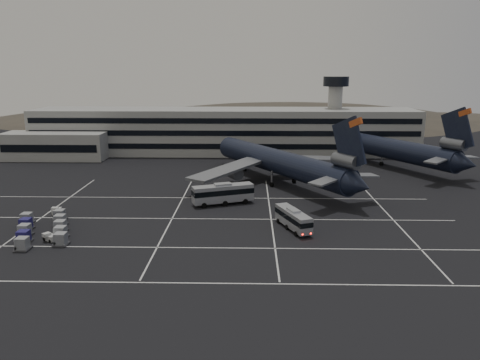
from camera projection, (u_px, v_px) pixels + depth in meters
name	position (u px, v px, depth m)	size (l,w,h in m)	color
ground	(203.00, 226.00, 80.89)	(260.00, 260.00, 0.00)	black
lane_markings	(209.00, 225.00, 81.57)	(90.00, 55.62, 0.01)	silver
terminal	(215.00, 132.00, 148.48)	(125.00, 26.00, 24.00)	gray
hills	(269.00, 142.00, 248.56)	(352.00, 180.00, 44.00)	#38332B
trijet_main	(280.00, 162.00, 109.23)	(41.31, 51.67, 18.08)	black
trijet_far	(385.00, 147.00, 128.85)	(34.71, 52.78, 18.08)	black
bus_near	(293.00, 218.00, 79.02)	(5.77, 10.19, 3.54)	#979A9F
bus_far	(223.00, 193.00, 93.27)	(12.50, 6.98, 4.34)	#979A9F
tug_a	(57.00, 211.00, 87.29)	(1.63, 2.45, 1.48)	beige
tug_b	(51.00, 237.00, 73.77)	(2.59, 2.38, 1.43)	beige
uld_cluster	(43.00, 228.00, 76.84)	(12.75, 17.02, 2.00)	#2D2D30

